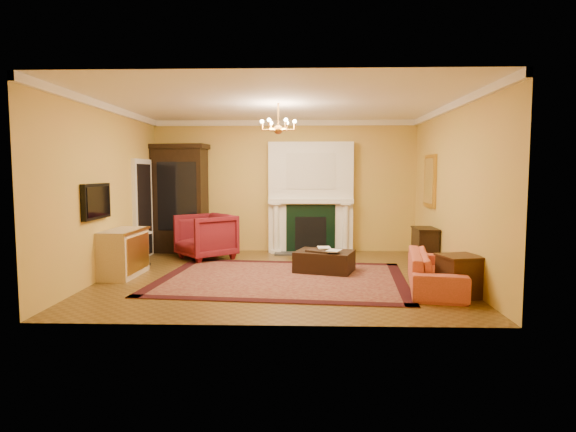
{
  "coord_description": "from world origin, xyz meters",
  "views": [
    {
      "loc": [
        0.43,
        -8.33,
        1.82
      ],
      "look_at": [
        0.16,
        0.3,
        1.04
      ],
      "focal_mm": 30.0,
      "sensor_mm": 36.0,
      "label": 1
    }
  ],
  "objects_px": {
    "console_table": "(425,248)",
    "commode": "(123,253)",
    "end_table": "(459,277)",
    "leather_ottoman": "(324,261)",
    "china_cabinet": "(180,201)",
    "wingback_armchair": "(206,234)",
    "pedestal_table": "(143,246)",
    "coral_sofa": "(436,264)"
  },
  "relations": [
    {
      "from": "china_cabinet",
      "to": "wingback_armchair",
      "type": "relative_size",
      "value": 2.24
    },
    {
      "from": "wingback_armchair",
      "to": "leather_ottoman",
      "type": "xyz_separation_m",
      "value": [
        2.45,
        -1.3,
        -0.32
      ]
    },
    {
      "from": "commode",
      "to": "console_table",
      "type": "relative_size",
      "value": 1.51
    },
    {
      "from": "leather_ottoman",
      "to": "coral_sofa",
      "type": "bearing_deg",
      "value": -18.12
    },
    {
      "from": "wingback_armchair",
      "to": "pedestal_table",
      "type": "relative_size",
      "value": 1.58
    },
    {
      "from": "china_cabinet",
      "to": "coral_sofa",
      "type": "height_order",
      "value": "china_cabinet"
    },
    {
      "from": "console_table",
      "to": "commode",
      "type": "bearing_deg",
      "value": -169.79
    },
    {
      "from": "end_table",
      "to": "console_table",
      "type": "relative_size",
      "value": 0.8
    },
    {
      "from": "pedestal_table",
      "to": "end_table",
      "type": "bearing_deg",
      "value": -22.44
    },
    {
      "from": "pedestal_table",
      "to": "coral_sofa",
      "type": "bearing_deg",
      "value": -18.61
    },
    {
      "from": "china_cabinet",
      "to": "pedestal_table",
      "type": "relative_size",
      "value": 3.54
    },
    {
      "from": "end_table",
      "to": "coral_sofa",
      "type": "bearing_deg",
      "value": 113.96
    },
    {
      "from": "coral_sofa",
      "to": "console_table",
      "type": "height_order",
      "value": "coral_sofa"
    },
    {
      "from": "china_cabinet",
      "to": "coral_sofa",
      "type": "relative_size",
      "value": 1.19
    },
    {
      "from": "end_table",
      "to": "china_cabinet",
      "type": "bearing_deg",
      "value": 143.04
    },
    {
      "from": "coral_sofa",
      "to": "wingback_armchair",
      "type": "bearing_deg",
      "value": 69.13
    },
    {
      "from": "wingback_armchair",
      "to": "leather_ottoman",
      "type": "relative_size",
      "value": 1.04
    },
    {
      "from": "end_table",
      "to": "leather_ottoman",
      "type": "height_order",
      "value": "end_table"
    },
    {
      "from": "commode",
      "to": "end_table",
      "type": "xyz_separation_m",
      "value": [
        5.45,
        -1.27,
        -0.12
      ]
    },
    {
      "from": "china_cabinet",
      "to": "commode",
      "type": "relative_size",
      "value": 2.13
    },
    {
      "from": "china_cabinet",
      "to": "console_table",
      "type": "height_order",
      "value": "china_cabinet"
    },
    {
      "from": "china_cabinet",
      "to": "console_table",
      "type": "bearing_deg",
      "value": -9.77
    },
    {
      "from": "commode",
      "to": "leather_ottoman",
      "type": "height_order",
      "value": "commode"
    },
    {
      "from": "commode",
      "to": "end_table",
      "type": "distance_m",
      "value": 5.6
    },
    {
      "from": "coral_sofa",
      "to": "leather_ottoman",
      "type": "bearing_deg",
      "value": 64.64
    },
    {
      "from": "china_cabinet",
      "to": "commode",
      "type": "height_order",
      "value": "china_cabinet"
    },
    {
      "from": "pedestal_table",
      "to": "leather_ottoman",
      "type": "relative_size",
      "value": 0.66
    },
    {
      "from": "china_cabinet",
      "to": "wingback_armchair",
      "type": "distance_m",
      "value": 1.3
    },
    {
      "from": "china_cabinet",
      "to": "pedestal_table",
      "type": "xyz_separation_m",
      "value": [
        -0.33,
        -1.59,
        -0.79
      ]
    },
    {
      "from": "china_cabinet",
      "to": "leather_ottoman",
      "type": "height_order",
      "value": "china_cabinet"
    },
    {
      "from": "wingback_armchair",
      "to": "console_table",
      "type": "bearing_deg",
      "value": 40.83
    },
    {
      "from": "console_table",
      "to": "coral_sofa",
      "type": "bearing_deg",
      "value": -98.88
    },
    {
      "from": "wingback_armchair",
      "to": "pedestal_table",
      "type": "distance_m",
      "value": 1.32
    },
    {
      "from": "end_table",
      "to": "pedestal_table",
      "type": "bearing_deg",
      "value": 157.56
    },
    {
      "from": "wingback_armchair",
      "to": "coral_sofa",
      "type": "xyz_separation_m",
      "value": [
        4.13,
        -2.51,
        -0.14
      ]
    },
    {
      "from": "pedestal_table",
      "to": "coral_sofa",
      "type": "relative_size",
      "value": 0.34
    },
    {
      "from": "leather_ottoman",
      "to": "console_table",
      "type": "bearing_deg",
      "value": 33.92
    },
    {
      "from": "pedestal_table",
      "to": "console_table",
      "type": "xyz_separation_m",
      "value": [
        5.48,
        0.03,
        -0.02
      ]
    },
    {
      "from": "china_cabinet",
      "to": "pedestal_table",
      "type": "distance_m",
      "value": 1.81
    },
    {
      "from": "pedestal_table",
      "to": "leather_ottoman",
      "type": "distance_m",
      "value": 3.57
    },
    {
      "from": "pedestal_table",
      "to": "coral_sofa",
      "type": "height_order",
      "value": "coral_sofa"
    },
    {
      "from": "coral_sofa",
      "to": "end_table",
      "type": "relative_size",
      "value": 3.36
    }
  ]
}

